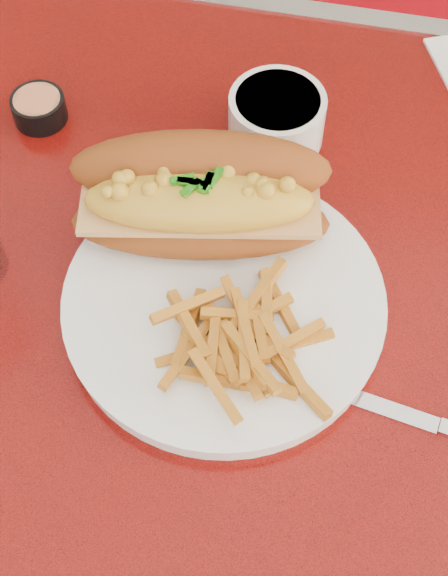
% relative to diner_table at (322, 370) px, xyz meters
% --- Properties ---
extents(ground, '(8.00, 8.00, 0.00)m').
position_rel_diner_table_xyz_m(ground, '(0.00, 0.00, -0.61)').
color(ground, beige).
rests_on(ground, ground).
extents(diner_table, '(1.23, 0.83, 0.77)m').
position_rel_diner_table_xyz_m(diner_table, '(0.00, 0.00, 0.00)').
color(diner_table, red).
rests_on(diner_table, ground).
extents(booth_bench_far, '(1.20, 0.51, 0.90)m').
position_rel_diner_table_xyz_m(booth_bench_far, '(0.00, 0.81, -0.32)').
color(booth_bench_far, maroon).
rests_on(booth_bench_far, ground).
extents(dinner_plate, '(0.34, 0.34, 0.02)m').
position_rel_diner_table_xyz_m(dinner_plate, '(-0.10, -0.04, 0.17)').
color(dinner_plate, white).
rests_on(dinner_plate, diner_table).
extents(mac_hoagie, '(0.26, 0.16, 0.11)m').
position_rel_diner_table_xyz_m(mac_hoagie, '(-0.14, 0.04, 0.23)').
color(mac_hoagie, '#924617').
rests_on(mac_hoagie, dinner_plate).
extents(fries_pile, '(0.15, 0.14, 0.04)m').
position_rel_diner_table_xyz_m(fries_pile, '(-0.08, -0.09, 0.20)').
color(fries_pile, orange).
rests_on(fries_pile, dinner_plate).
extents(fork, '(0.04, 0.16, 0.00)m').
position_rel_diner_table_xyz_m(fork, '(-0.03, -0.02, 0.18)').
color(fork, '#BCBCC0').
rests_on(fork, dinner_plate).
extents(gravy_ramekin, '(0.13, 0.13, 0.06)m').
position_rel_diner_table_xyz_m(gravy_ramekin, '(-0.10, 0.19, 0.19)').
color(gravy_ramekin, white).
rests_on(gravy_ramekin, diner_table).
extents(sauce_cup_left, '(0.08, 0.08, 0.03)m').
position_rel_diner_table_xyz_m(sauce_cup_left, '(-0.35, 0.16, 0.18)').
color(sauce_cup_left, black).
rests_on(sauce_cup_left, diner_table).
extents(knife, '(0.20, 0.05, 0.01)m').
position_rel_diner_table_xyz_m(knife, '(0.09, -0.11, 0.16)').
color(knife, '#BCBCC0').
rests_on(knife, diner_table).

